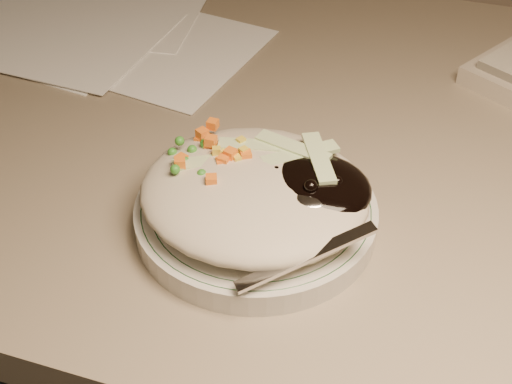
% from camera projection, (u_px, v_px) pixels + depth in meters
% --- Properties ---
extents(desk, '(1.40, 0.70, 0.74)m').
position_uv_depth(desk, '(340.00, 269.00, 0.85)').
color(desk, '#7F715C').
rests_on(desk, ground).
extents(plate, '(0.21, 0.21, 0.02)m').
position_uv_depth(plate, '(256.00, 215.00, 0.61)').
color(plate, beige).
rests_on(plate, desk).
extents(plate_rim, '(0.20, 0.20, 0.00)m').
position_uv_depth(plate_rim, '(256.00, 206.00, 0.61)').
color(plate_rim, '#144723').
rests_on(plate_rim, plate).
extents(meal, '(0.20, 0.19, 0.05)m').
position_uv_depth(meal, '(261.00, 188.00, 0.59)').
color(meal, '#BDB199').
rests_on(meal, plate).
extents(papers, '(0.46, 0.32, 0.00)m').
position_uv_depth(papers, '(75.00, 26.00, 0.90)').
color(papers, white).
rests_on(papers, desk).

